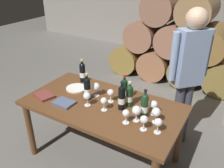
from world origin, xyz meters
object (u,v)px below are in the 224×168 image
object	(u,v)px
wine_bottle_1	(144,105)
dining_table	(103,111)
wine_glass_0	(144,120)
leather_ledger	(64,103)
tasting_notebook	(44,95)
wine_bottle_2	(124,89)
wine_bottle_5	(129,96)
wine_glass_1	(126,114)
wine_bottle_4	(83,72)
wine_glass_5	(154,105)
wine_glass_7	(96,87)
wine_glass_9	(87,96)
serving_plate	(76,88)
wine_glass_4	(158,123)
wine_bottle_0	(87,88)
wine_bottle_3	(122,97)
wine_glass_3	(137,111)
wine_glass_2	(111,93)
wine_glass_6	(156,112)
wine_glass_8	(104,101)
sommelier_presenting	(189,69)

from	to	relation	value
wine_bottle_1	dining_table	bearing A→B (deg)	-179.15
wine_glass_0	leather_ledger	size ratio (longest dim) A/B	0.67
tasting_notebook	wine_bottle_2	bearing A→B (deg)	43.55
wine_bottle_5	wine_glass_1	size ratio (longest dim) A/B	1.96
wine_bottle_2	wine_bottle_4	world-z (taller)	wine_bottle_4
wine_glass_5	wine_glass_7	size ratio (longest dim) A/B	0.93
wine_glass_9	serving_plate	bearing A→B (deg)	145.48
dining_table	wine_glass_4	distance (m)	0.72
wine_bottle_0	wine_bottle_3	world-z (taller)	wine_bottle_3
wine_glass_3	wine_glass_4	bearing A→B (deg)	-14.84
wine_glass_5	serving_plate	bearing A→B (deg)	178.41
wine_bottle_3	wine_bottle_5	size ratio (longest dim) A/B	1.12
wine_glass_2	leather_ledger	xyz separation A→B (m)	(-0.40, -0.30, -0.09)
wine_bottle_5	wine_glass_0	bearing A→B (deg)	-44.82
wine_bottle_1	serving_plate	size ratio (longest dim) A/B	1.26
wine_bottle_1	wine_bottle_4	bearing A→B (deg)	162.16
wine_glass_6	wine_glass_7	size ratio (longest dim) A/B	0.98
wine_bottle_1	tasting_notebook	size ratio (longest dim) A/B	1.37
wine_bottle_0	tasting_notebook	bearing A→B (deg)	-155.19
wine_bottle_1	wine_glass_7	world-z (taller)	wine_bottle_1
dining_table	wine_bottle_4	distance (m)	0.64
wine_glass_7	wine_glass_8	bearing A→B (deg)	-40.65
wine_bottle_3	leather_ledger	xyz separation A→B (m)	(-0.57, -0.24, -0.12)
wine_glass_2	leather_ledger	world-z (taller)	wine_glass_2
wine_glass_8	wine_bottle_1	bearing A→B (deg)	14.14
wine_glass_2	wine_bottle_0	bearing A→B (deg)	-161.29
tasting_notebook	sommelier_presenting	distance (m)	1.66
wine_glass_8	wine_glass_9	xyz separation A→B (m)	(-0.20, -0.01, 0.01)
wine_glass_3	wine_glass_7	size ratio (longest dim) A/B	1.00
wine_bottle_4	wine_glass_6	size ratio (longest dim) A/B	1.89
wine_glass_1	wine_glass_8	world-z (taller)	same
tasting_notebook	sommelier_presenting	bearing A→B (deg)	52.94
wine_bottle_4	leather_ledger	world-z (taller)	wine_bottle_4
wine_glass_5	wine_glass_8	xyz separation A→B (m)	(-0.46, -0.19, -0.00)
wine_bottle_4	serving_plate	size ratio (longest dim) A/B	1.26
wine_bottle_1	wine_glass_2	xyz separation A→B (m)	(-0.43, 0.08, -0.02)
wine_bottle_0	leather_ledger	xyz separation A→B (m)	(-0.16, -0.22, -0.12)
wine_bottle_0	wine_glass_1	world-z (taller)	wine_bottle_0
wine_bottle_2	serving_plate	distance (m)	0.63
wine_bottle_4	wine_glass_2	size ratio (longest dim) A/B	2.03
wine_bottle_3	wine_glass_2	world-z (taller)	wine_bottle_3
wine_bottle_4	wine_glass_0	xyz separation A→B (m)	(1.06, -0.50, -0.03)
wine_bottle_4	wine_bottle_5	size ratio (longest dim) A/B	1.07
wine_glass_6	serving_plate	size ratio (longest dim) A/B	0.67
wine_glass_2	tasting_notebook	world-z (taller)	wine_glass_2
wine_glass_2	wine_glass_5	xyz separation A→B (m)	(0.49, 0.01, 0.00)
wine_glass_0	wine_glass_2	bearing A→B (deg)	152.39
wine_glass_0	tasting_notebook	distance (m)	1.21
wine_glass_0	wine_glass_1	size ratio (longest dim) A/B	1.03
wine_glass_3	sommelier_presenting	distance (m)	0.89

